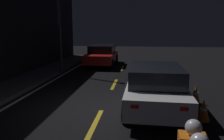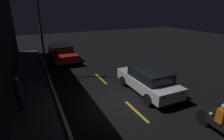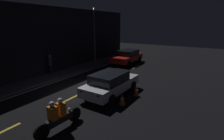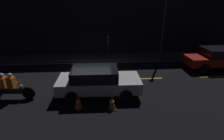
{
  "view_description": "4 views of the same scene",
  "coord_description": "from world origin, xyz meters",
  "px_view_note": "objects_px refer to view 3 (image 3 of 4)",
  "views": [
    {
      "loc": [
        -6.6,
        -1.21,
        2.56
      ],
      "look_at": [
        2.01,
        -0.08,
        0.97
      ],
      "focal_mm": 35.0,
      "sensor_mm": 36.0,
      "label": 1
    },
    {
      "loc": [
        -6.98,
        4.16,
        4.7
      ],
      "look_at": [
        2.87,
        -0.57,
        0.76
      ],
      "focal_mm": 28.0,
      "sensor_mm": 36.0,
      "label": 2
    },
    {
      "loc": [
        -8.22,
        -7.21,
        4.33
      ],
      "look_at": [
        2.7,
        -0.38,
        0.91
      ],
      "focal_mm": 28.0,
      "sensor_mm": 36.0,
      "label": 3
    },
    {
      "loc": [
        0.61,
        -9.92,
        4.68
      ],
      "look_at": [
        1.26,
        -0.46,
        0.84
      ],
      "focal_mm": 28.0,
      "sensor_mm": 36.0,
      "label": 4
    }
  ],
  "objects_px": {
    "taxi_red": "(127,56)",
    "sedan_white": "(111,83)",
    "street_lamp": "(94,35)",
    "traffic_cone_near": "(122,100)",
    "motorcycle": "(58,116)",
    "pedestrian": "(50,64)",
    "traffic_cone_mid": "(136,91)"
  },
  "relations": [
    {
      "from": "traffic_cone_near",
      "to": "street_lamp",
      "type": "distance_m",
      "value": 9.14
    },
    {
      "from": "sedan_white",
      "to": "traffic_cone_mid",
      "type": "bearing_deg",
      "value": -65.48
    },
    {
      "from": "motorcycle",
      "to": "pedestrian",
      "type": "relative_size",
      "value": 1.41
    },
    {
      "from": "sedan_white",
      "to": "motorcycle",
      "type": "distance_m",
      "value": 4.39
    },
    {
      "from": "traffic_cone_near",
      "to": "pedestrian",
      "type": "xyz_separation_m",
      "value": [
        1.73,
        7.92,
        0.68
      ]
    },
    {
      "from": "traffic_cone_mid",
      "to": "street_lamp",
      "type": "distance_m",
      "value": 8.34
    },
    {
      "from": "sedan_white",
      "to": "motorcycle",
      "type": "bearing_deg",
      "value": -176.39
    },
    {
      "from": "motorcycle",
      "to": "traffic_cone_mid",
      "type": "relative_size",
      "value": 3.49
    },
    {
      "from": "taxi_red",
      "to": "sedan_white",
      "type": "bearing_deg",
      "value": 20.3
    },
    {
      "from": "traffic_cone_near",
      "to": "street_lamp",
      "type": "xyz_separation_m",
      "value": [
        5.9,
        6.34,
        2.92
      ]
    },
    {
      "from": "taxi_red",
      "to": "street_lamp",
      "type": "bearing_deg",
      "value": -26.36
    },
    {
      "from": "taxi_red",
      "to": "traffic_cone_mid",
      "type": "height_order",
      "value": "taxi_red"
    },
    {
      "from": "sedan_white",
      "to": "pedestrian",
      "type": "bearing_deg",
      "value": 83.7
    },
    {
      "from": "sedan_white",
      "to": "traffic_cone_near",
      "type": "xyz_separation_m",
      "value": [
        -0.9,
        -1.3,
        -0.45
      ]
    },
    {
      "from": "traffic_cone_near",
      "to": "sedan_white",
      "type": "bearing_deg",
      "value": 55.32
    },
    {
      "from": "sedan_white",
      "to": "taxi_red",
      "type": "xyz_separation_m",
      "value": [
        8.63,
        3.27,
        0.02
      ]
    },
    {
      "from": "sedan_white",
      "to": "street_lamp",
      "type": "bearing_deg",
      "value": 46.04
    },
    {
      "from": "sedan_white",
      "to": "traffic_cone_near",
      "type": "height_order",
      "value": "sedan_white"
    },
    {
      "from": "sedan_white",
      "to": "motorcycle",
      "type": "xyz_separation_m",
      "value": [
        -4.38,
        -0.21,
        -0.11
      ]
    },
    {
      "from": "sedan_white",
      "to": "taxi_red",
      "type": "height_order",
      "value": "taxi_red"
    },
    {
      "from": "motorcycle",
      "to": "traffic_cone_near",
      "type": "height_order",
      "value": "motorcycle"
    },
    {
      "from": "motorcycle",
      "to": "traffic_cone_near",
      "type": "xyz_separation_m",
      "value": [
        3.48,
        -1.09,
        -0.34
      ]
    },
    {
      "from": "traffic_cone_mid",
      "to": "pedestrian",
      "type": "height_order",
      "value": "pedestrian"
    },
    {
      "from": "taxi_red",
      "to": "street_lamp",
      "type": "distance_m",
      "value": 4.72
    },
    {
      "from": "pedestrian",
      "to": "motorcycle",
      "type": "bearing_deg",
      "value": -127.33
    },
    {
      "from": "sedan_white",
      "to": "pedestrian",
      "type": "relative_size",
      "value": 2.58
    },
    {
      "from": "taxi_red",
      "to": "traffic_cone_near",
      "type": "height_order",
      "value": "taxi_red"
    },
    {
      "from": "traffic_cone_near",
      "to": "street_lamp",
      "type": "relative_size",
      "value": 0.11
    },
    {
      "from": "sedan_white",
      "to": "street_lamp",
      "type": "distance_m",
      "value": 7.51
    },
    {
      "from": "taxi_red",
      "to": "traffic_cone_near",
      "type": "bearing_deg",
      "value": 25.18
    },
    {
      "from": "sedan_white",
      "to": "taxi_red",
      "type": "relative_size",
      "value": 0.94
    },
    {
      "from": "traffic_cone_mid",
      "to": "motorcycle",
      "type": "bearing_deg",
      "value": 166.11
    }
  ]
}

